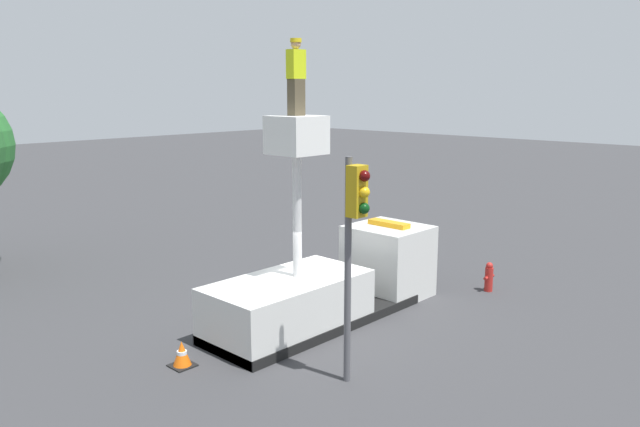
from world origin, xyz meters
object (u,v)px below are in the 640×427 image
(bucket_truck, at_px, (329,283))
(worker, at_px, (296,77))
(traffic_light_pole, at_px, (354,226))
(fire_hydrant, at_px, (489,277))
(traffic_cone_rear, at_px, (182,355))

(bucket_truck, height_order, worker, worker)
(traffic_light_pole, relative_size, fire_hydrant, 5.25)
(bucket_truck, height_order, traffic_cone_rear, bucket_truck)
(worker, bearing_deg, fire_hydrant, -18.27)
(bucket_truck, relative_size, fire_hydrant, 7.99)
(fire_hydrant, height_order, traffic_cone_rear, fire_hydrant)
(fire_hydrant, xyz_separation_m, traffic_cone_rear, (-9.20, 2.26, -0.16))
(bucket_truck, xyz_separation_m, traffic_cone_rear, (-4.38, 0.29, -0.67))
(worker, relative_size, traffic_light_pole, 0.38)
(worker, bearing_deg, bucket_truck, 0.00)
(bucket_truck, height_order, traffic_light_pole, bucket_truck)
(traffic_light_pole, xyz_separation_m, fire_hydrant, (7.25, 0.91, -2.85))
(fire_hydrant, distance_m, traffic_cone_rear, 9.47)
(worker, height_order, fire_hydrant, worker)
(bucket_truck, bearing_deg, traffic_cone_rear, 176.25)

